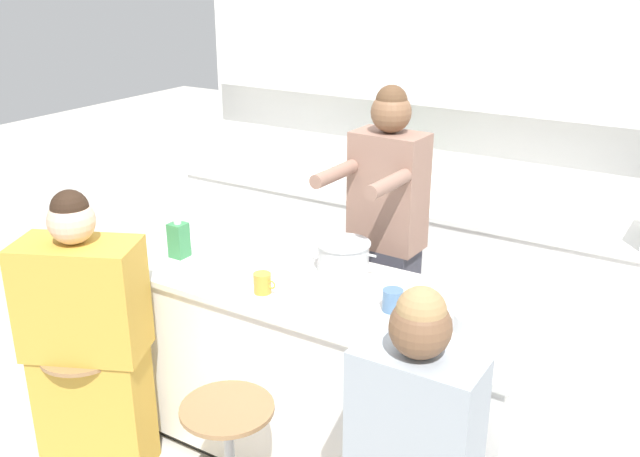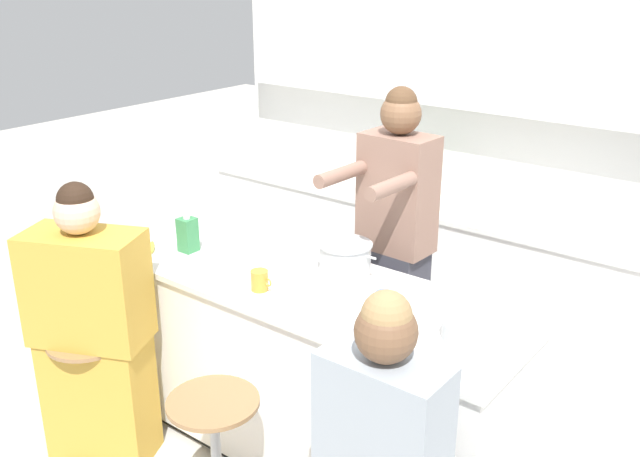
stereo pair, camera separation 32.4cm
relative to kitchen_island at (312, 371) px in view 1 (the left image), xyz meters
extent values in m
plane|color=beige|center=(0.00, 0.00, -0.47)|extent=(16.00, 16.00, 0.00)
cube|color=silver|center=(0.00, 1.89, 0.88)|extent=(4.08, 0.06, 2.70)
cube|color=white|center=(0.00, 1.78, 1.35)|extent=(3.75, 0.16, 0.75)
cube|color=white|center=(0.00, 1.56, -0.05)|extent=(3.75, 0.58, 0.85)
cube|color=silver|center=(0.00, 1.56, 0.40)|extent=(3.78, 0.61, 0.03)
cube|color=black|center=(0.00, 0.00, -0.44)|extent=(1.97, 0.61, 0.06)
cube|color=white|center=(0.00, 0.00, 0.01)|extent=(2.05, 0.69, 0.84)
cube|color=silver|center=(0.00, 0.00, 0.45)|extent=(2.09, 0.73, 0.03)
cylinder|color=#B7BABC|center=(-0.84, -0.65, -0.15)|extent=(0.04, 0.04, 0.61)
cylinder|color=#997047|center=(-0.84, -0.65, 0.17)|extent=(0.38, 0.38, 0.02)
cylinder|color=#997047|center=(0.00, -0.64, 0.17)|extent=(0.38, 0.38, 0.02)
cube|color=#383842|center=(0.07, 0.62, -0.01)|extent=(0.32, 0.23, 0.92)
cube|color=#896656|center=(0.07, 0.62, 0.75)|extent=(0.38, 0.24, 0.60)
cylinder|color=#896656|center=(-0.09, 0.35, 0.89)|extent=(0.08, 0.33, 0.07)
cylinder|color=#896656|center=(0.21, 0.33, 0.89)|extent=(0.08, 0.33, 0.07)
sphere|color=brown|center=(0.07, 0.62, 1.16)|extent=(0.21, 0.21, 0.20)
sphere|color=#513823|center=(0.07, 0.62, 1.21)|extent=(0.16, 0.16, 0.16)
cube|color=gold|center=(-0.81, -0.64, -0.15)|extent=(0.56, 0.45, 0.65)
cube|color=gold|center=(-0.81, -0.64, 0.44)|extent=(0.61, 0.48, 0.54)
sphere|color=#DBB293|center=(-0.81, -0.64, 0.81)|extent=(0.27, 0.27, 0.20)
sphere|color=black|center=(-0.81, -0.64, 0.87)|extent=(0.22, 0.22, 0.16)
cube|color=#9EA8B2|center=(0.81, -0.64, 0.42)|extent=(0.43, 0.22, 0.49)
sphere|color=brown|center=(0.81, -0.64, 0.77)|extent=(0.21, 0.21, 0.21)
sphere|color=#A37F51|center=(0.81, -0.64, 0.82)|extent=(0.16, 0.16, 0.16)
cylinder|color=#B7BABC|center=(0.05, 0.20, 0.53)|extent=(0.24, 0.24, 0.14)
cylinder|color=#B7BABC|center=(0.05, 0.20, 0.61)|extent=(0.26, 0.26, 0.01)
cylinder|color=#B7BABC|center=(-0.09, 0.20, 0.58)|extent=(0.05, 0.01, 0.01)
cylinder|color=#B7BABC|center=(0.20, 0.20, 0.58)|extent=(0.05, 0.01, 0.01)
cylinder|color=white|center=(-0.31, -0.07, 0.50)|extent=(0.23, 0.23, 0.07)
cylinder|color=#B7BABC|center=(0.80, -0.01, 0.50)|extent=(0.21, 0.21, 0.07)
cylinder|color=orange|center=(-0.14, -0.19, 0.51)|extent=(0.08, 0.08, 0.09)
torus|color=orange|center=(-0.09, -0.19, 0.51)|extent=(0.04, 0.01, 0.04)
cylinder|color=#4C7099|center=(0.43, -0.04, 0.51)|extent=(0.09, 0.09, 0.10)
torus|color=#4C7099|center=(0.49, -0.04, 0.51)|extent=(0.04, 0.01, 0.04)
ellipsoid|color=yellow|center=(-0.91, -0.22, 0.48)|extent=(0.11, 0.04, 0.05)
ellipsoid|color=yellow|center=(-0.94, -0.19, 0.48)|extent=(0.09, 0.10, 0.05)
ellipsoid|color=yellow|center=(-0.88, -0.19, 0.48)|extent=(0.10, 0.10, 0.05)
cube|color=#38844C|center=(-0.74, -0.07, 0.55)|extent=(0.08, 0.08, 0.18)
cylinder|color=white|center=(-0.74, -0.07, 0.65)|extent=(0.04, 0.04, 0.02)
cylinder|color=#93563D|center=(-0.41, 1.56, 0.46)|extent=(0.13, 0.13, 0.10)
sphere|color=#387538|center=(-0.41, 1.56, 0.60)|extent=(0.22, 0.22, 0.22)
camera|label=1|loc=(1.59, -2.51, 1.86)|focal=40.00mm
camera|label=2|loc=(1.85, -2.32, 1.86)|focal=40.00mm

